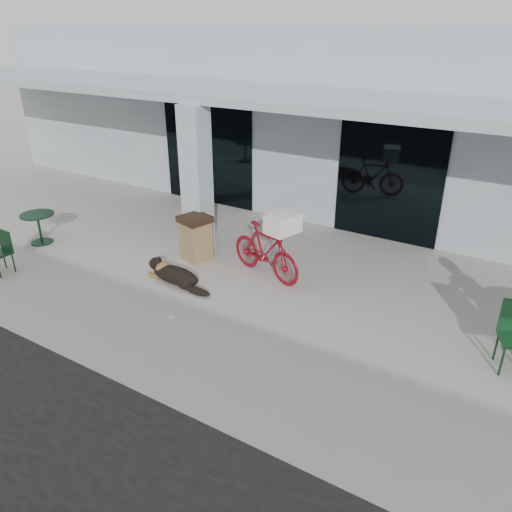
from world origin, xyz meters
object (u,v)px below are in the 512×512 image
Objects in this scene: cafe_table_near at (40,228)px; dog at (176,274)px; bicycle at (266,251)px; trash_receptacle at (196,238)px.

dog is at bearing 1.05° from cafe_table_near.
bicycle is at bearing 47.70° from dog.
bicycle reaches higher than dog.
bicycle is at bearing 13.73° from cafe_table_near.
bicycle is 5.36m from cafe_table_near.
bicycle is 2.39× the size of cafe_table_near.
trash_receptacle is at bearing 112.31° from dog.
bicycle is 1.83× the size of trash_receptacle.
dog is 1.64× the size of cafe_table_near.
trash_receptacle is (3.56, 1.17, 0.14)m from cafe_table_near.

